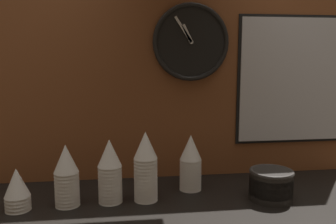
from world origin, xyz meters
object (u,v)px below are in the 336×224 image
cup_stack_left (67,175)px  cup_stack_far_left (17,189)px  cup_stack_center_left (110,171)px  menu_board (292,80)px  cup_stack_center_right (191,162)px  bowl_stack_right (271,184)px  wall_clock (191,42)px  cup_stack_center (146,166)px

cup_stack_left → cup_stack_far_left: 0.17m
cup_stack_center_left → menu_board: menu_board is taller
cup_stack_center_right → bowl_stack_right: size_ratio=1.37×
wall_clock → menu_board: wall_clock is taller
cup_stack_center_left → cup_stack_center_right: (0.31, 0.09, -0.01)m
bowl_stack_right → menu_board: menu_board is taller
cup_stack_center_right → cup_stack_center: (-0.18, -0.08, 0.02)m
bowl_stack_right → wall_clock: size_ratio=0.50×
cup_stack_far_left → cup_stack_center: size_ratio=0.58×
cup_stack_center_left → menu_board: size_ratio=0.41×
cup_stack_left → cup_stack_far_left: (-0.16, -0.02, -0.04)m
cup_stack_center_right → cup_stack_far_left: bearing=-169.6°
cup_stack_far_left → wall_clock: (0.65, 0.26, 0.50)m
cup_stack_far_left → cup_stack_center_right: 0.63m
cup_stack_far_left → menu_board: bearing=13.9°
cup_stack_center_right → menu_board: (0.48, 0.16, 0.31)m
menu_board → cup_stack_center_right: bearing=-161.8°
cup_stack_left → menu_board: menu_board is taller
cup_stack_center → cup_stack_center_right: bearing=25.1°
cup_stack_far_left → bowl_stack_right: 0.89m
cup_stack_far_left → menu_board: menu_board is taller
menu_board → cup_stack_center_left: bearing=-162.6°
wall_clock → menu_board: 0.48m
cup_stack_center_right → wall_clock: (0.03, 0.15, 0.47)m
cup_stack_center → bowl_stack_right: cup_stack_center is taller
cup_stack_left → bowl_stack_right: cup_stack_left is taller
cup_stack_left → cup_stack_center_left: size_ratio=0.95×
cup_stack_center_left → bowl_stack_right: cup_stack_center_left is taller
bowl_stack_right → menu_board: (0.21, 0.30, 0.36)m
cup_stack_left → menu_board: size_ratio=0.39×
cup_stack_center_left → cup_stack_center_right: size_ratio=1.05×
bowl_stack_right → cup_stack_far_left: bearing=178.5°
cup_stack_center_right → cup_stack_center: cup_stack_center is taller
cup_stack_far_left → wall_clock: 0.86m
cup_stack_far_left → cup_stack_left: bearing=6.0°
cup_stack_center_left → menu_board: 0.88m
cup_stack_left → cup_stack_center_left: (0.15, 0.01, 0.01)m
cup_stack_left → wall_clock: (0.48, 0.25, 0.47)m
cup_stack_center_right → wall_clock: bearing=80.1°
cup_stack_center_right → cup_stack_center: size_ratio=0.86×
cup_stack_left → bowl_stack_right: (0.73, -0.04, -0.05)m
cup_stack_center_right → cup_stack_center: 0.20m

